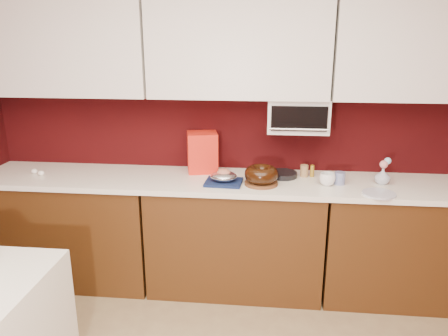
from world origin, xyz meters
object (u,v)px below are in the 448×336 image
at_px(foil_ham_nest, 224,176).
at_px(flower_vase, 383,175).
at_px(toaster_oven, 298,115).
at_px(blue_jar, 340,178).
at_px(bundt_cake, 261,174).
at_px(pandoro_box, 202,152).
at_px(coffee_mug, 327,178).

relative_size(foil_ham_nest, flower_vase, 1.48).
bearing_deg(toaster_oven, blue_jar, -31.05).
xyz_separation_m(blue_jar, flower_vase, (0.31, 0.04, 0.02)).
height_order(bundt_cake, pandoro_box, pandoro_box).
bearing_deg(pandoro_box, coffee_mug, -27.52).
bearing_deg(blue_jar, bundt_cake, -172.84).
xyz_separation_m(toaster_oven, pandoro_box, (-0.73, 0.03, -0.32)).
xyz_separation_m(coffee_mug, flower_vase, (0.41, 0.08, 0.01)).
distance_m(bundt_cake, coffee_mug, 0.48).
height_order(pandoro_box, coffee_mug, pandoro_box).
distance_m(coffee_mug, flower_vase, 0.41).
bearing_deg(toaster_oven, flower_vase, -13.18).
bearing_deg(pandoro_box, bundt_cake, -44.02).
xyz_separation_m(toaster_oven, coffee_mug, (0.22, -0.22, -0.42)).
height_order(foil_ham_nest, coffee_mug, coffee_mug).
relative_size(toaster_oven, flower_vase, 3.38).
bearing_deg(bundt_cake, foil_ham_nest, -179.64).
relative_size(coffee_mug, flower_vase, 0.83).
bearing_deg(bundt_cake, toaster_oven, 45.30).
bearing_deg(pandoro_box, toaster_oven, -15.01).
height_order(bundt_cake, foil_ham_nest, bundt_cake).
bearing_deg(toaster_oven, pandoro_box, 177.76).
distance_m(toaster_oven, foil_ham_nest, 0.73).
xyz_separation_m(foil_ham_nest, blue_jar, (0.85, 0.07, -0.01)).
bearing_deg(foil_ham_nest, blue_jar, 4.96).
bearing_deg(coffee_mug, blue_jar, 19.92).
height_order(toaster_oven, coffee_mug, toaster_oven).
relative_size(pandoro_box, blue_jar, 3.44).
relative_size(foil_ham_nest, coffee_mug, 1.78).
distance_m(bundt_cake, pandoro_box, 0.56).
xyz_separation_m(bundt_cake, coffee_mug, (0.48, 0.04, -0.02)).
height_order(toaster_oven, foil_ham_nest, toaster_oven).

